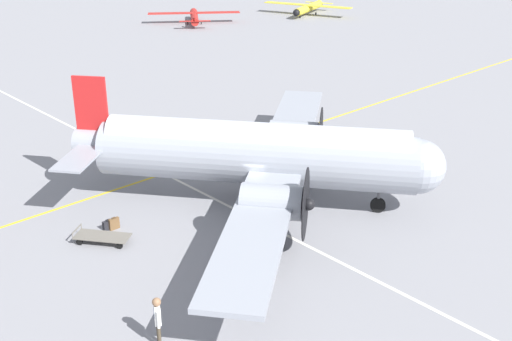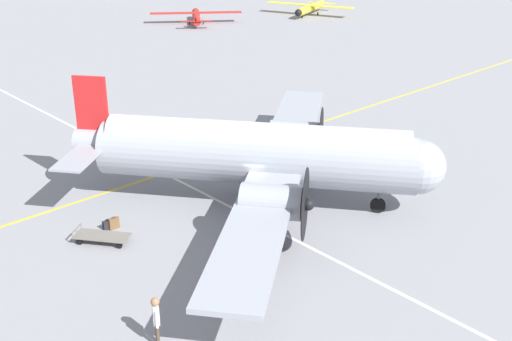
% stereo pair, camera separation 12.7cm
% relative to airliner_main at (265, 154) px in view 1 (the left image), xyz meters
% --- Properties ---
extents(ground_plane, '(300.00, 300.00, 0.00)m').
position_rel_airliner_main_xyz_m(ground_plane, '(0.26, -0.34, -2.52)').
color(ground_plane, gray).
extents(apron_line_eastwest, '(120.00, 0.16, 0.01)m').
position_rel_airliner_main_xyz_m(apron_line_eastwest, '(0.26, -6.14, -2.52)').
color(apron_line_eastwest, gold).
rests_on(apron_line_eastwest, ground_plane).
extents(apron_line_northsouth, '(0.16, 120.00, 0.01)m').
position_rel_airliner_main_xyz_m(apron_line_northsouth, '(1.43, -0.34, -2.52)').
color(apron_line_northsouth, silver).
rests_on(apron_line_northsouth, ground_plane).
extents(airliner_main, '(19.82, 17.70, 5.79)m').
position_rel_airliner_main_xyz_m(airliner_main, '(0.00, 0.00, 0.00)').
color(airliner_main, '#9399A3').
rests_on(airliner_main, ground_plane).
extents(crew_foreground, '(0.37, 0.54, 1.78)m').
position_rel_airliner_main_xyz_m(crew_foreground, '(9.59, 5.14, -1.43)').
color(crew_foreground, '#473D2D').
rests_on(crew_foreground, ground_plane).
extents(suitcase_near_door, '(0.51, 0.19, 0.46)m').
position_rel_airliner_main_xyz_m(suitcase_near_door, '(6.72, -2.79, -2.31)').
color(suitcase_near_door, '#232328').
rests_on(suitcase_near_door, ground_plane).
extents(suitcase_upright_spare, '(0.47, 0.14, 0.56)m').
position_rel_airliner_main_xyz_m(suitcase_upright_spare, '(6.53, -2.64, -2.26)').
color(suitcase_upright_spare, brown).
rests_on(suitcase_upright_spare, ground_plane).
extents(baggage_cart, '(2.11, 2.38, 0.56)m').
position_rel_airliner_main_xyz_m(baggage_cart, '(7.52, -1.95, -2.25)').
color(baggage_cart, '#6B665B').
rests_on(baggage_cart, ground_plane).
extents(light_aircraft_distant, '(8.93, 7.71, 1.99)m').
position_rel_airliner_main_xyz_m(light_aircraft_distant, '(-25.90, -38.89, -1.70)').
color(light_aircraft_distant, '#B2231E').
rests_on(light_aircraft_distant, ground_plane).
extents(light_aircraft_taxiing, '(8.22, 10.66, 2.10)m').
position_rel_airliner_main_xyz_m(light_aircraft_taxiing, '(-39.31, -33.92, -1.67)').
color(light_aircraft_taxiing, yellow).
rests_on(light_aircraft_taxiing, ground_plane).
extents(traffic_cone, '(0.37, 0.37, 0.49)m').
position_rel_airliner_main_xyz_m(traffic_cone, '(4.48, 4.49, -2.30)').
color(traffic_cone, orange).
rests_on(traffic_cone, ground_plane).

